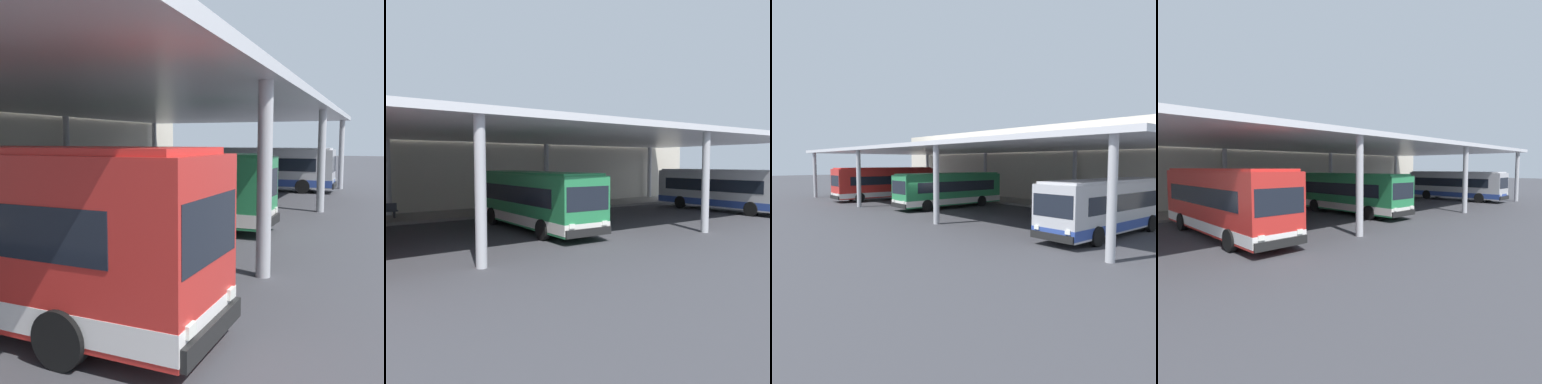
{
  "view_description": "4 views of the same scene",
  "coord_description": "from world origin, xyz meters",
  "views": [
    {
      "loc": [
        -18.1,
        -5.36,
        3.68
      ],
      "look_at": [
        1.04,
        2.59,
        1.35
      ],
      "focal_mm": 42.75,
      "sensor_mm": 36.0,
      "label": 1
    },
    {
      "loc": [
        -11.44,
        -15.55,
        3.61
      ],
      "look_at": [
        1.85,
        2.91,
        2.0
      ],
      "focal_mm": 37.47,
      "sensor_mm": 36.0,
      "label": 2
    },
    {
      "loc": [
        26.05,
        -16.65,
        4.11
      ],
      "look_at": [
        3.04,
        2.51,
        1.7
      ],
      "focal_mm": 34.28,
      "sensor_mm": 36.0,
      "label": 3
    },
    {
      "loc": [
        -18.43,
        -13.9,
        3.62
      ],
      "look_at": [
        -0.99,
        3.32,
        1.74
      ],
      "focal_mm": 30.08,
      "sensor_mm": 36.0,
      "label": 4
    }
  ],
  "objects": [
    {
      "name": "station_building_facade",
      "position": [
        0.0,
        15.0,
        4.0
      ],
      "size": [
        48.0,
        1.6,
        8.01
      ],
      "primitive_type": "cube",
      "color": "beige",
      "rests_on": "ground"
    },
    {
      "name": "ground_plane",
      "position": [
        0.0,
        0.0,
        0.0
      ],
      "size": [
        200.0,
        200.0,
        0.0
      ],
      "primitive_type": "plane",
      "color": "#3D3D42"
    },
    {
      "name": "bus_second_bay",
      "position": [
        -0.59,
        3.77,
        1.66
      ],
      "size": [
        2.9,
        10.59,
        3.17
      ],
      "color": "#28844C",
      "rests_on": "ground"
    },
    {
      "name": "bus_middle_bay",
      "position": [
        15.37,
        2.91,
        1.66
      ],
      "size": [
        2.78,
        10.55,
        3.17
      ],
      "color": "#B7B7BC",
      "rests_on": "ground"
    },
    {
      "name": "platform_kerb",
      "position": [
        0.0,
        11.75,
        0.09
      ],
      "size": [
        42.0,
        4.5,
        0.18
      ],
      "primitive_type": "cube",
      "color": "gray",
      "rests_on": "ground"
    },
    {
      "name": "canopy_shelter",
      "position": [
        0.0,
        5.5,
        5.31
      ],
      "size": [
        40.0,
        17.0,
        5.55
      ],
      "color": "silver",
      "rests_on": "ground"
    }
  ]
}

